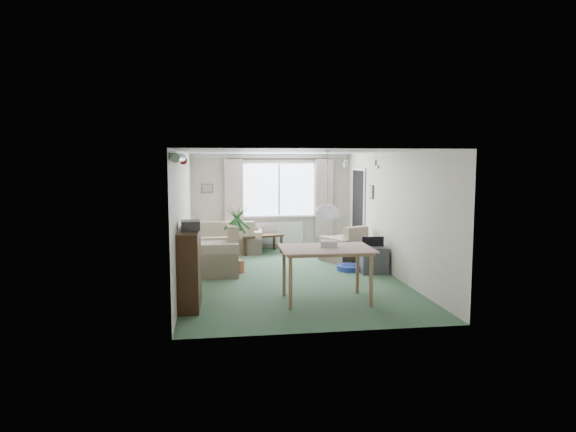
{
  "coord_description": "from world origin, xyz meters",
  "views": [
    {
      "loc": [
        -1.46,
        -9.64,
        2.26
      ],
      "look_at": [
        0.0,
        0.3,
        1.15
      ],
      "focal_mm": 32.0,
      "sensor_mm": 36.0,
      "label": 1
    }
  ],
  "objects": [
    {
      "name": "armchair_corner",
      "position": [
        1.47,
        1.35,
        0.4
      ],
      "size": [
        1.17,
        1.15,
        0.8
      ],
      "primitive_type": "cube",
      "rotation": [
        0.0,
        0.0,
        3.57
      ],
      "color": "#BEA890",
      "rests_on": "ground"
    },
    {
      "name": "bookshelf",
      "position": [
        -1.84,
        -1.81,
        0.6
      ],
      "size": [
        0.35,
        0.98,
        1.19
      ],
      "primitive_type": "cube",
      "rotation": [
        0.0,
        0.0,
        -0.02
      ],
      "color": "black",
      "rests_on": "ground"
    },
    {
      "name": "sofa",
      "position": [
        -1.1,
        2.75,
        0.4
      ],
      "size": [
        1.66,
        0.96,
        0.8
      ],
      "primitive_type": "cube",
      "rotation": [
        0.0,
        0.0,
        3.07
      ],
      "color": "beige",
      "rests_on": "ground"
    },
    {
      "name": "ground",
      "position": [
        0.0,
        0.0,
        0.0
      ],
      "size": [
        6.5,
        6.5,
        0.0
      ],
      "primitive_type": "plane",
      "color": "#305036"
    },
    {
      "name": "curtain_rod",
      "position": [
        0.2,
        3.15,
        2.27
      ],
      "size": [
        2.6,
        0.03,
        0.03
      ],
      "primitive_type": "cube",
      "color": "black"
    },
    {
      "name": "doorway",
      "position": [
        1.99,
        2.2,
        1.0
      ],
      "size": [
        0.03,
        0.95,
        2.0
      ],
      "primitive_type": "cube",
      "color": "black"
    },
    {
      "name": "tv_cube",
      "position": [
        1.7,
        0.16,
        0.26
      ],
      "size": [
        0.55,
        0.6,
        0.52
      ],
      "primitive_type": "cube",
      "rotation": [
        0.0,
        0.0,
        -0.04
      ],
      "color": "#323135",
      "rests_on": "ground"
    },
    {
      "name": "wall_picture_back",
      "position": [
        -1.6,
        3.23,
        1.55
      ],
      "size": [
        0.28,
        0.03,
        0.22
      ],
      "primitive_type": "cube",
      "color": "brown"
    },
    {
      "name": "hifi_box",
      "position": [
        -1.81,
        -1.74,
        1.26
      ],
      "size": [
        0.3,
        0.37,
        0.14
      ],
      "primitive_type": "cube",
      "rotation": [
        0.0,
        0.0,
        0.07
      ],
      "color": "#343438",
      "rests_on": "bookshelf"
    },
    {
      "name": "pendant_lamp",
      "position": [
        0.2,
        -2.3,
        1.48
      ],
      "size": [
        0.36,
        0.36,
        0.36
      ],
      "primitive_type": "sphere",
      "color": "white"
    },
    {
      "name": "tinsel_garland",
      "position": [
        -1.92,
        -2.3,
        2.28
      ],
      "size": [
        1.6,
        1.6,
        0.12
      ],
      "primitive_type": "cylinder",
      "color": "#196626"
    },
    {
      "name": "wall_picture_right",
      "position": [
        1.98,
        1.2,
        1.55
      ],
      "size": [
        0.03,
        0.24,
        0.3
      ],
      "primitive_type": "cube",
      "color": "brown"
    },
    {
      "name": "bauble_cluster_a",
      "position": [
        1.3,
        0.9,
        2.22
      ],
      "size": [
        0.2,
        0.2,
        0.2
      ],
      "primitive_type": "sphere",
      "color": "silver"
    },
    {
      "name": "houseplant",
      "position": [
        -0.99,
        0.51,
        0.68
      ],
      "size": [
        0.67,
        0.67,
        1.37
      ],
      "primitive_type": "cylinder",
      "rotation": [
        0.0,
        0.0,
        -0.16
      ],
      "color": "#22642A",
      "rests_on": "ground"
    },
    {
      "name": "armchair_left",
      "position": [
        -1.5,
        0.49,
        0.48
      ],
      "size": [
        1.04,
        1.1,
        0.97
      ],
      "primitive_type": "cube",
      "rotation": [
        0.0,
        0.0,
        -1.59
      ],
      "color": "beige",
      "rests_on": "ground"
    },
    {
      "name": "radiator",
      "position": [
        0.2,
        3.19,
        0.4
      ],
      "size": [
        1.2,
        0.1,
        0.55
      ],
      "primitive_type": "cube",
      "color": "white"
    },
    {
      "name": "coffee_table",
      "position": [
        -0.34,
        2.61,
        0.23
      ],
      "size": [
        1.13,
        0.82,
        0.46
      ],
      "primitive_type": "cube",
      "rotation": [
        0.0,
        0.0,
        0.27
      ],
      "color": "black",
      "rests_on": "ground"
    },
    {
      "name": "window",
      "position": [
        0.2,
        3.23,
        1.5
      ],
      "size": [
        1.8,
        0.03,
        1.3
      ],
      "primitive_type": "cube",
      "color": "white"
    },
    {
      "name": "bauble_cluster_b",
      "position": [
        1.6,
        -0.3,
        2.22
      ],
      "size": [
        0.2,
        0.2,
        0.2
      ],
      "primitive_type": "sphere",
      "color": "silver"
    },
    {
      "name": "pet_bed",
      "position": [
        1.29,
        0.39,
        0.05
      ],
      "size": [
        0.55,
        0.55,
        0.1
      ],
      "primitive_type": "cylinder",
      "rotation": [
        0.0,
        0.0,
        0.06
      ],
      "color": "#212096",
      "rests_on": "ground"
    },
    {
      "name": "curtain_right",
      "position": [
        1.35,
        3.13,
        1.27
      ],
      "size": [
        0.45,
        0.08,
        2.0
      ],
      "primitive_type": "cube",
      "color": "beige"
    },
    {
      "name": "dining_table",
      "position": [
        0.31,
        -1.77,
        0.42
      ],
      "size": [
        1.37,
        0.92,
        0.85
      ],
      "primitive_type": "cube",
      "rotation": [
        0.0,
        0.0,
        -0.02
      ],
      "color": "#988452",
      "rests_on": "ground"
    },
    {
      "name": "gift_box",
      "position": [
        0.37,
        -1.72,
        0.91
      ],
      "size": [
        0.3,
        0.26,
        0.12
      ],
      "primitive_type": "cube",
      "rotation": [
        0.0,
        0.0,
        -0.36
      ],
      "color": "silver",
      "rests_on": "dining_table"
    },
    {
      "name": "curtain_left",
      "position": [
        -0.95,
        3.13,
        1.27
      ],
      "size": [
        0.45,
        0.08,
        2.0
      ],
      "primitive_type": "cube",
      "color": "beige"
    },
    {
      "name": "photo_frame",
      "position": [
        -0.44,
        2.64,
        0.54
      ],
      "size": [
        0.12,
        0.04,
        0.16
      ],
      "primitive_type": "cube",
      "rotation": [
        0.0,
        0.0,
        0.15
      ],
      "color": "brown",
      "rests_on": "coffee_table"
    }
  ]
}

